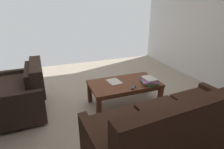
# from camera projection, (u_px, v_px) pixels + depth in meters

# --- Properties ---
(ground_plane) EXTENTS (4.82, 5.54, 0.01)m
(ground_plane) POSITION_uv_depth(u_px,v_px,m) (113.00, 109.00, 3.15)
(ground_plane) COLOR tan
(sofa_main) EXTENTS (2.03, 0.94, 0.87)m
(sofa_main) POSITION_uv_depth(u_px,v_px,m) (173.00, 128.00, 2.09)
(sofa_main) COLOR black
(sofa_main) RESTS_ON ground
(loveseat_near) EXTENTS (0.89, 1.14, 0.83)m
(loveseat_near) POSITION_uv_depth(u_px,v_px,m) (20.00, 93.00, 2.94)
(loveseat_near) COLOR black
(loveseat_near) RESTS_ON ground
(coffee_table) EXTENTS (1.21, 0.68, 0.43)m
(coffee_table) POSITION_uv_depth(u_px,v_px,m) (124.00, 86.00, 3.17)
(coffee_table) COLOR brown
(coffee_table) RESTS_ON ground
(book_stack) EXTENTS (0.32, 0.35, 0.11)m
(book_stack) POSITION_uv_depth(u_px,v_px,m) (149.00, 81.00, 3.09)
(book_stack) COLOR #337F51
(book_stack) RESTS_ON coffee_table
(tv_remote) EXTENTS (0.14, 0.15, 0.02)m
(tv_remote) POSITION_uv_depth(u_px,v_px,m) (133.00, 87.00, 2.95)
(tv_remote) COLOR black
(tv_remote) RESTS_ON coffee_table
(loose_magazine) EXTENTS (0.24, 0.30, 0.01)m
(loose_magazine) POSITION_uv_depth(u_px,v_px,m) (114.00, 82.00, 3.18)
(loose_magazine) COLOR silver
(loose_magazine) RESTS_ON coffee_table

